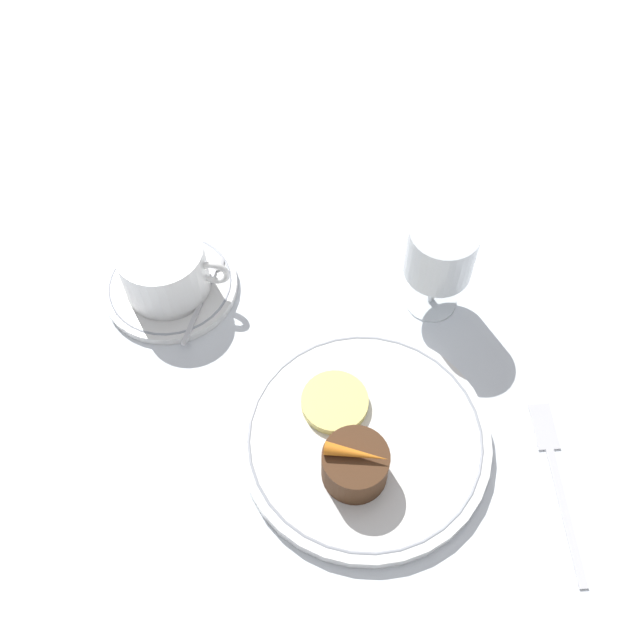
{
  "coord_description": "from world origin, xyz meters",
  "views": [
    {
      "loc": [
        0.0,
        -0.34,
        0.69
      ],
      "look_at": [
        -0.06,
        0.08,
        0.04
      ],
      "focal_mm": 42.0,
      "sensor_mm": 36.0,
      "label": 1
    }
  ],
  "objects_px": {
    "wine_glass": "(440,256)",
    "fork": "(554,468)",
    "dinner_plate": "(367,439)",
    "coffee_cup": "(163,268)",
    "dessert_cake": "(354,465)"
  },
  "relations": [
    {
      "from": "wine_glass",
      "to": "fork",
      "type": "xyz_separation_m",
      "value": [
        0.13,
        -0.18,
        -0.08
      ]
    },
    {
      "from": "dinner_plate",
      "to": "fork",
      "type": "xyz_separation_m",
      "value": [
        0.18,
        -0.0,
        -0.01
      ]
    },
    {
      "from": "coffee_cup",
      "to": "fork",
      "type": "xyz_separation_m",
      "value": [
        0.42,
        -0.15,
        -0.04
      ]
    },
    {
      "from": "dessert_cake",
      "to": "fork",
      "type": "bearing_deg",
      "value": 11.12
    },
    {
      "from": "coffee_cup",
      "to": "dessert_cake",
      "type": "distance_m",
      "value": 0.3
    },
    {
      "from": "dinner_plate",
      "to": "dessert_cake",
      "type": "distance_m",
      "value": 0.05
    },
    {
      "from": "dinner_plate",
      "to": "wine_glass",
      "type": "bearing_deg",
      "value": 74.09
    },
    {
      "from": "fork",
      "to": "dessert_cake",
      "type": "height_order",
      "value": "dessert_cake"
    },
    {
      "from": "dinner_plate",
      "to": "fork",
      "type": "distance_m",
      "value": 0.18
    },
    {
      "from": "coffee_cup",
      "to": "fork",
      "type": "distance_m",
      "value": 0.45
    },
    {
      "from": "dinner_plate",
      "to": "coffee_cup",
      "type": "bearing_deg",
      "value": 147.79
    },
    {
      "from": "coffee_cup",
      "to": "dessert_cake",
      "type": "relative_size",
      "value": 1.92
    },
    {
      "from": "coffee_cup",
      "to": "wine_glass",
      "type": "bearing_deg",
      "value": 5.64
    },
    {
      "from": "dinner_plate",
      "to": "fork",
      "type": "relative_size",
      "value": 1.36
    },
    {
      "from": "dinner_plate",
      "to": "wine_glass",
      "type": "xyz_separation_m",
      "value": [
        0.05,
        0.18,
        0.07
      ]
    }
  ]
}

